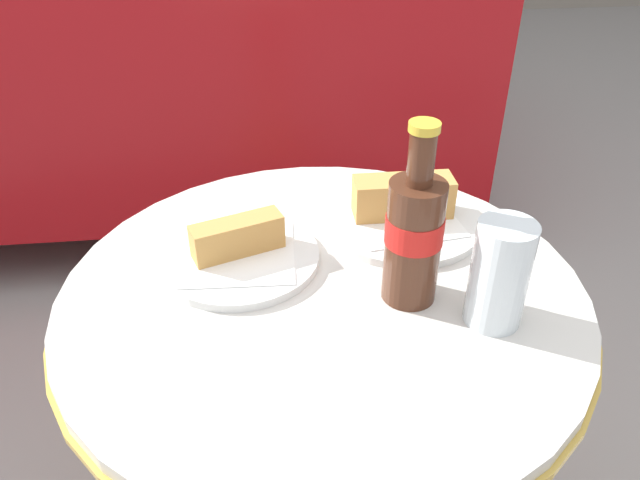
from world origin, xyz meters
TOP-DOWN VIEW (x-y plane):
  - bistro_table at (0.00, 0.00)m, footprint 0.69×0.69m
  - cola_bottle_left at (0.11, -0.03)m, footprint 0.07×0.07m
  - drinking_glass at (0.20, -0.08)m, footprint 0.07×0.07m
  - lunch_plate_near at (0.14, 0.14)m, footprint 0.24×0.24m
  - lunch_plate_far at (-0.11, 0.07)m, footprint 0.22×0.22m

SIDE VIEW (x-z plane):
  - bistro_table at x=0.00m, z-range 0.19..0.89m
  - lunch_plate_far at x=-0.11m, z-range 0.68..0.74m
  - lunch_plate_near at x=0.14m, z-range 0.68..0.75m
  - drinking_glass at x=0.20m, z-range 0.69..0.83m
  - cola_bottle_left at x=0.11m, z-range 0.67..0.91m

